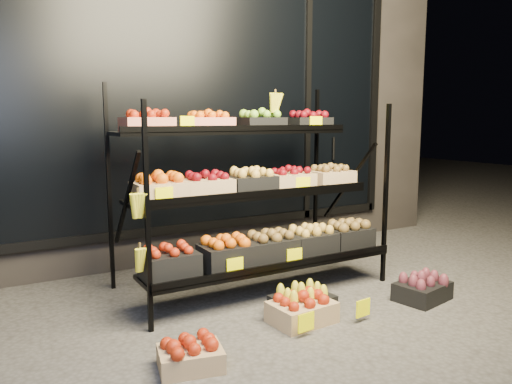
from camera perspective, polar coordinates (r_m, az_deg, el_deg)
ground at (r=3.73m, az=4.57°, el=-13.34°), size 24.00×24.00×0.00m
building at (r=5.79m, az=-10.22°, el=11.91°), size 6.00×2.08×3.50m
display_rack at (r=4.01m, az=-0.33°, el=-0.11°), size 2.18×1.02×1.71m
tag_floor_a at (r=3.30m, az=5.74°, el=-15.22°), size 0.13×0.01×0.12m
tag_floor_b at (r=3.58m, az=12.12°, el=-13.43°), size 0.13×0.01×0.12m
floor_crate_left at (r=2.93m, az=-7.51°, el=-17.90°), size 0.40×0.33×0.18m
floor_crate_midleft at (r=3.63m, az=5.32°, el=-12.37°), size 0.43×0.33×0.20m
floor_crate_midright at (r=3.50m, az=5.25°, el=-13.11°), size 0.44×0.34×0.21m
floor_crate_right at (r=4.09m, az=18.49°, el=-10.36°), size 0.45×0.37×0.20m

